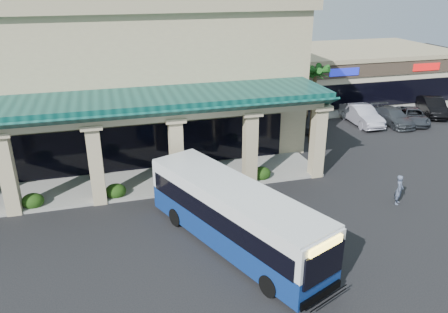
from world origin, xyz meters
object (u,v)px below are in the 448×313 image
object	(u,v)px
pedestrian	(399,190)
car_red	(393,117)
car_silver	(314,122)
transit_bus	(234,217)
car_gray	(412,116)
car_extra	(433,107)
car_white	(362,115)

from	to	relation	value
pedestrian	car_red	size ratio (longest dim) A/B	0.36
car_silver	car_red	bearing A→B (deg)	17.57
transit_bus	pedestrian	distance (m)	10.34
car_gray	car_extra	xyz separation A→B (m)	(3.25, 1.43, 0.18)
pedestrian	car_white	xyz separation A→B (m)	(5.94, 13.35, -0.03)
transit_bus	car_silver	xyz separation A→B (m)	(11.49, 14.69, -0.86)
pedestrian	car_silver	size ratio (longest dim) A/B	0.43
car_silver	car_white	size ratio (longest dim) A/B	0.80
car_gray	car_extra	world-z (taller)	car_extra
transit_bus	pedestrian	xyz separation A→B (m)	(10.21, 1.49, -0.68)
transit_bus	car_gray	world-z (taller)	transit_bus
transit_bus	car_extra	xyz separation A→B (m)	(23.98, 15.43, -0.74)
car_white	car_gray	size ratio (longest dim) A/B	1.11
pedestrian	car_extra	xyz separation A→B (m)	(13.77, 13.94, -0.05)
transit_bus	car_silver	world-z (taller)	transit_bus
car_extra	transit_bus	bearing A→B (deg)	-124.35
pedestrian	car_red	xyz separation A→B (m)	(8.57, 12.59, -0.18)
car_red	car_white	bearing A→B (deg)	165.24
pedestrian	car_extra	world-z (taller)	pedestrian
car_silver	car_extra	size ratio (longest dim) A/B	0.82
transit_bus	car_silver	distance (m)	18.67
car_silver	car_gray	distance (m)	9.26
transit_bus	car_white	xyz separation A→B (m)	(16.15, 14.84, -0.72)
pedestrian	car_extra	distance (m)	19.59
transit_bus	car_red	distance (m)	23.49
car_white	car_gray	bearing A→B (deg)	-8.35
car_extra	pedestrian	bearing A→B (deg)	-111.75
transit_bus	car_gray	bearing A→B (deg)	11.26
car_silver	car_gray	world-z (taller)	car_silver
car_silver	car_red	xyz separation A→B (m)	(7.29, -0.61, 0.00)
transit_bus	car_white	size ratio (longest dim) A/B	2.19
car_red	car_silver	bearing A→B (deg)	176.56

